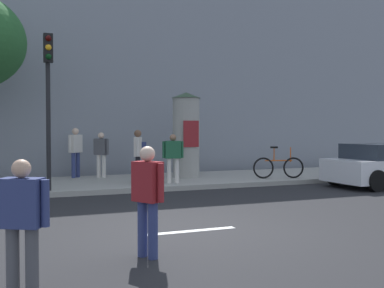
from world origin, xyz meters
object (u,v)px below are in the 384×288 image
Objects in this scene: poster_column at (186,134)px; pedestrian_tallest at (76,148)px; pedestrian_with_backpack at (101,151)px; pedestrian_in_red_top at (139,152)px; bicycle_leaning at (278,167)px; traffic_light at (48,86)px; pedestrian_near_pole at (148,193)px; pedestrian_in_light_jacket at (22,217)px; pedestrian_with_bag at (173,154)px.

poster_column is 3.86m from pedestrian_tallest.
pedestrian_tallest is 1.10× the size of pedestrian_with_backpack.
bicycle_leaning is (4.80, -0.37, -0.60)m from pedestrian_in_red_top.
pedestrian_near_pole is (0.89, -6.54, -2.07)m from traffic_light.
pedestrian_in_light_jacket is 0.97× the size of pedestrian_with_bag.
pedestrian_near_pole is at bearing -82.25° from traffic_light.
pedestrian_with_bag is (4.47, 7.96, 0.18)m from pedestrian_in_light_jacket.
pedestrian_with_backpack is (0.82, -0.37, -0.11)m from pedestrian_tallest.
pedestrian_tallest is (0.20, 9.80, 0.26)m from pedestrian_near_pole.
pedestrian_tallest is at bearing 155.80° from pedestrian_with_backpack.
poster_column is at bearing 56.04° from pedestrian_with_bag.
traffic_light is at bearing -172.06° from pedestrian_with_bag.
bicycle_leaning is at bearing -23.70° from pedestrian_tallest.
pedestrian_tallest reaches higher than pedestrian_in_light_jacket.
pedestrian_with_backpack is (-2.81, 0.88, -0.59)m from poster_column.
pedestrian_in_light_jacket is 0.86× the size of bicycle_leaning.
pedestrian_in_light_jacket is (-0.76, -7.44, -2.12)m from traffic_light.
pedestrian_in_light_jacket is at bearing -104.50° from pedestrian_with_backpack.
pedestrian_tallest is at bearing 123.27° from pedestrian_in_red_top.
pedestrian_in_red_top is at bearing -69.29° from pedestrian_with_backpack.
poster_column is 1.72× the size of pedestrian_tallest.
pedestrian_with_backpack is 0.91× the size of bicycle_leaning.
pedestrian_with_backpack is at bearing 56.57° from traffic_light.
pedestrian_with_bag is 2.98m from pedestrian_with_backpack.
traffic_light is 7.89m from bicycle_leaning.
bicycle_leaning is at bearing -1.04° from pedestrian_with_bag.
pedestrian_tallest is at bearing 80.17° from pedestrian_in_light_jacket.
traffic_light is 3.96m from pedestrian_with_backpack.
poster_column is at bearing 59.90° from pedestrian_in_light_jacket.
traffic_light is at bearing -156.90° from poster_column.
pedestrian_tallest reaches higher than pedestrian_near_pole.
bicycle_leaning is (6.40, -2.81, -0.63)m from pedestrian_tallest.
pedestrian_near_pole is 9.62m from bicycle_leaning.
pedestrian_in_light_jacket is at bearing -120.10° from poster_column.
poster_column is at bearing 150.61° from bicycle_leaning.
pedestrian_with_backpack is at bearing 162.61° from poster_column.
pedestrian_in_light_jacket is at bearing -99.83° from pedestrian_tallest.
pedestrian_with_backpack is (1.91, 2.89, -1.92)m from traffic_light.
pedestrian_in_light_jacket is at bearing -151.31° from pedestrian_near_pole.
pedestrian_with_backpack is (1.02, 9.43, 0.15)m from pedestrian_near_pole.
pedestrian_with_bag is at bearing -16.41° from pedestrian_in_red_top.
pedestrian_with_bag is at bearing 7.94° from traffic_light.
pedestrian_near_pole is at bearing -111.80° from pedestrian_with_bag.
pedestrian_in_light_jacket is at bearing -119.34° from pedestrian_with_bag.
pedestrian_with_bag is 0.89× the size of bicycle_leaning.
pedestrian_near_pole is 9.48m from pedestrian_with_backpack.
pedestrian_in_red_top is 1.09× the size of pedestrian_with_bag.
pedestrian_tallest is 0.90m from pedestrian_with_backpack.
traffic_light reaches higher than pedestrian_in_red_top.
poster_column is 1.89× the size of pedestrian_with_backpack.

